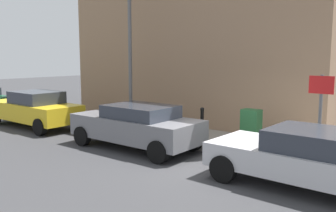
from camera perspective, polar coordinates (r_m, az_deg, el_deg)
The scene contains 11 objects.
ground at distance 10.12m, azimuth 7.03°, elevation -8.83°, with size 80.00×80.00×0.00m, color #38383A.
sidewalk at distance 15.39m, azimuth -7.93°, elevation -2.77°, with size 2.43×30.00×0.15m, color gray.
corner_building at distance 17.74m, azimuth 8.36°, elevation 13.68°, with size 7.41×12.06×9.44m.
car_silver at distance 8.60m, azimuth 21.09°, elevation -7.51°, with size 1.95×4.21×1.33m.
car_grey at distance 11.42m, azimuth -4.97°, elevation -3.03°, with size 1.97×4.35×1.39m.
car_yellow at distance 15.81m, azimuth -20.26°, elevation -0.39°, with size 1.92×4.53×1.48m.
utility_cabinet at distance 11.31m, azimuth 12.90°, elevation -3.64°, with size 0.46×0.61×1.15m.
bollard_near_cabinet at distance 12.32m, azimuth 5.38°, elevation -2.42°, with size 0.14×0.14×1.04m.
bollard_far_kerb at distance 12.83m, azimuth -3.50°, elevation -1.99°, with size 0.14×0.14×1.04m.
street_sign at distance 9.70m, azimuth 22.84°, elevation -0.09°, with size 0.08×0.60×2.30m.
lamppost at distance 14.18m, azimuth -6.00°, elevation 9.46°, with size 0.20×0.44×5.72m.
Camera 1 is at (-8.18, -5.21, 2.90)m, focal length 38.77 mm.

